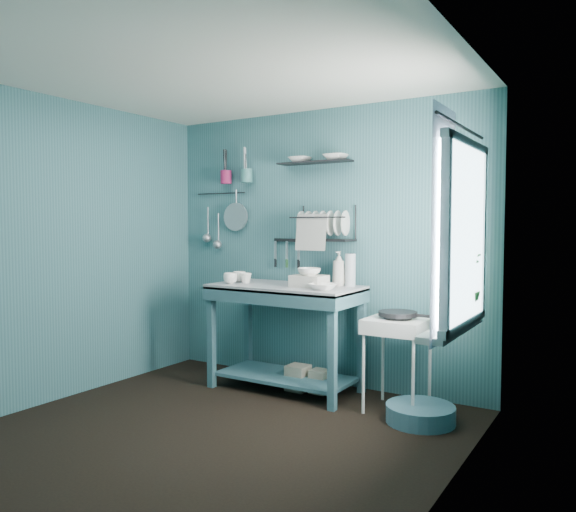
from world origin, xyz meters
The scene contains 36 objects.
floor centered at (0.00, 0.00, 0.00)m, with size 3.20×3.20×0.00m, color black.
ceiling centered at (0.00, 0.00, 2.50)m, with size 3.20×3.20×0.00m, color silver.
wall_back centered at (0.00, 1.50, 1.25)m, with size 3.20×3.20×0.00m, color #33636A.
wall_front centered at (0.00, -1.50, 1.25)m, with size 3.20×3.20×0.00m, color #33636A.
wall_left centered at (-1.60, 0.00, 1.25)m, with size 3.00×3.00×0.00m, color #33636A.
wall_right centered at (1.60, 0.00, 1.25)m, with size 3.00×3.00×0.00m, color #33636A.
work_counter centered at (-0.13, 1.10, 0.46)m, with size 1.31×0.65×0.93m, color #2F5964.
mug_left centered at (-0.61, 0.94, 0.98)m, with size 0.12×0.12×0.10m, color white.
mug_mid centered at (-0.51, 1.04, 0.97)m, with size 0.10×0.10×0.09m, color white.
mug_right centered at (-0.63, 1.10, 0.98)m, with size 0.12×0.12×0.10m, color white.
wash_tub centered at (0.12, 1.08, 0.98)m, with size 0.28×0.22×0.10m, color beige.
tub_bowl centered at (0.12, 1.08, 1.06)m, with size 0.20×0.20×0.06m, color white.
soap_bottle centered at (0.29, 1.30, 1.08)m, with size 0.12×0.12×0.30m, color beige.
water_bottle centered at (0.39, 1.32, 1.07)m, with size 0.09×0.09×0.28m, color #AEB9C2.
counter_bowl centered at (0.32, 0.95, 0.95)m, with size 0.22×0.22×0.05m, color white.
hotplate_stand centered at (0.91, 1.09, 0.36)m, with size 0.46×0.46×0.73m, color silver.
frying_pan centered at (0.91, 1.09, 0.77)m, with size 0.30×0.30×0.04m, color black.
knife_strip centered at (-0.34, 1.47, 1.31)m, with size 0.32×0.02×0.03m, color black.
dish_rack centered at (0.10, 1.37, 1.47)m, with size 0.55×0.24×0.32m, color black.
upper_shelf centered at (-0.01, 1.40, 2.01)m, with size 0.70×0.18×0.01m, color black.
shelf_bowl_left centered at (-0.16, 1.40, 2.03)m, with size 0.20×0.20×0.05m, color white.
shelf_bowl_right centered at (0.20, 1.40, 2.08)m, with size 0.21×0.21×0.05m, color white.
utensil_cup_magenta centered at (-1.03, 1.42, 1.93)m, with size 0.11×0.11×0.13m, color #A01D52.
utensil_cup_teal centered at (-0.77, 1.42, 1.93)m, with size 0.11×0.11×0.13m, color teal.
colander centered at (-0.93, 1.45, 1.53)m, with size 0.28×0.28×0.03m, color #ACAFB4.
ladle_outer centered at (-1.30, 1.46, 1.49)m, with size 0.01×0.01×0.30m, color #ACAFB4.
ladle_inner centered at (-1.16, 1.46, 1.42)m, with size 0.01×0.01×0.30m, color #ACAFB4.
hook_rail centered at (-1.13, 1.47, 1.77)m, with size 0.01×0.01×0.60m, color black.
window_glass centered at (1.59, 0.45, 1.40)m, with size 1.10×1.10×0.00m, color white.
windowsill centered at (1.50, 0.45, 0.81)m, with size 0.16×0.95×0.04m, color silver.
curtain centered at (1.52, 0.15, 1.45)m, with size 1.35×1.35×0.00m, color white.
curtain_rod centered at (1.54, 0.45, 2.05)m, with size 0.02×0.02×1.05m, color black.
potted_plant centered at (1.48, 0.71, 1.06)m, with size 0.26×0.26×0.46m, color #2F5F26.
storage_tin_large centered at (-0.03, 1.15, 0.11)m, with size 0.18×0.18×0.22m, color gray.
storage_tin_small centered at (0.17, 1.18, 0.10)m, with size 0.15×0.15×0.20m, color gray.
floor_basin centered at (1.15, 0.92, 0.07)m, with size 0.51×0.51×0.13m, color teal.
Camera 1 is at (2.44, -3.04, 1.46)m, focal length 35.00 mm.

